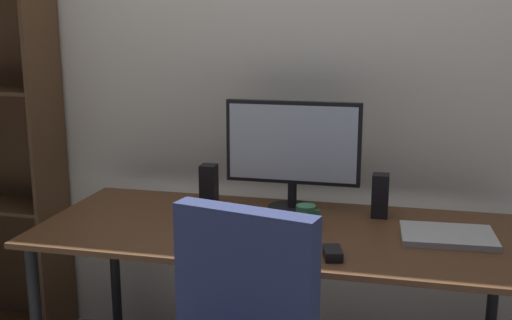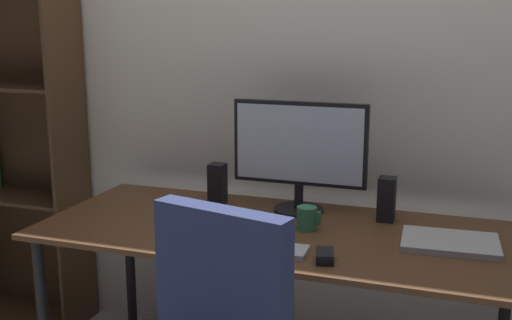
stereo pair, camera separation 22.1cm
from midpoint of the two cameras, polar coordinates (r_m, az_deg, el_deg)
back_wall at (r=2.72m, az=7.88°, el=8.59°), size 6.40×0.10×2.60m
desk at (r=2.33m, az=4.70°, el=-8.05°), size 1.76×0.75×0.74m
monitor at (r=2.45m, az=6.56°, el=0.93°), size 0.54×0.20×0.44m
keyboard at (r=2.09m, az=3.81°, el=-8.12°), size 0.29×0.12×0.02m
mouse at (r=2.02m, az=9.45°, el=-8.71°), size 0.08×0.11×0.03m
coffee_mug at (r=2.29m, az=7.45°, el=-5.35°), size 0.09×0.07×0.09m
laptop at (r=2.26m, az=20.05°, el=-7.15°), size 0.33×0.25×0.02m
speaker_left at (r=2.58m, az=-1.11°, el=-2.22°), size 0.06×0.07×0.17m
speaker_right at (r=2.44m, az=14.42°, el=-3.53°), size 0.06×0.07×0.17m
bookshelf at (r=3.25m, az=-19.30°, el=1.39°), size 0.66×0.28×1.81m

